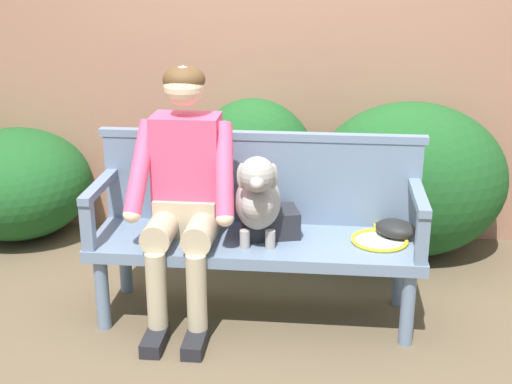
% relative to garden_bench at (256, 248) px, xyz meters
% --- Properties ---
extents(ground_plane, '(40.00, 40.00, 0.00)m').
position_rel_garden_bench_xyz_m(ground_plane, '(0.00, 0.00, -0.39)').
color(ground_plane, brown).
extents(brick_garden_fence, '(8.00, 0.30, 2.39)m').
position_rel_garden_bench_xyz_m(brick_garden_fence, '(0.00, 1.34, 0.81)').
color(brick_garden_fence, '#936651').
rests_on(brick_garden_fence, ground).
extents(hedge_bush_mid_left, '(1.19, 0.87, 0.98)m').
position_rel_garden_bench_xyz_m(hedge_bush_mid_left, '(0.87, 0.92, 0.10)').
color(hedge_bush_mid_left, '#194C1E').
rests_on(hedge_bush_mid_left, ground).
extents(hedge_bush_mid_right, '(1.00, 0.98, 0.73)m').
position_rel_garden_bench_xyz_m(hedge_bush_mid_right, '(-1.71, 0.96, -0.02)').
color(hedge_bush_mid_right, '#194C1E').
rests_on(hedge_bush_mid_right, ground).
extents(hedge_bush_far_left, '(0.83, 0.76, 0.97)m').
position_rel_garden_bench_xyz_m(hedge_bush_far_left, '(-0.12, 0.99, 0.09)').
color(hedge_bush_far_left, '#194C1E').
rests_on(hedge_bush_far_left, ground).
extents(garden_bench, '(1.69, 0.54, 0.45)m').
position_rel_garden_bench_xyz_m(garden_bench, '(0.00, 0.00, 0.00)').
color(garden_bench, slate).
rests_on(garden_bench, ground).
extents(bench_backrest, '(1.73, 0.06, 0.50)m').
position_rel_garden_bench_xyz_m(bench_backrest, '(0.00, 0.24, 0.31)').
color(bench_backrest, slate).
rests_on(bench_backrest, garden_bench).
extents(bench_armrest_left_end, '(0.06, 0.54, 0.28)m').
position_rel_garden_bench_xyz_m(bench_armrest_left_end, '(-0.80, -0.09, 0.26)').
color(bench_armrest_left_end, slate).
rests_on(bench_armrest_left_end, garden_bench).
extents(bench_armrest_right_end, '(0.06, 0.54, 0.28)m').
position_rel_garden_bench_xyz_m(bench_armrest_right_end, '(0.80, -0.09, 0.26)').
color(bench_armrest_right_end, slate).
rests_on(bench_armrest_right_end, garden_bench).
extents(person_seated, '(0.56, 0.67, 1.32)m').
position_rel_garden_bench_xyz_m(person_seated, '(-0.36, -0.02, 0.33)').
color(person_seated, black).
rests_on(person_seated, ground).
extents(dog_on_bench, '(0.26, 0.49, 0.48)m').
position_rel_garden_bench_xyz_m(dog_on_bench, '(0.02, -0.06, 0.30)').
color(dog_on_bench, gray).
rests_on(dog_on_bench, garden_bench).
extents(tennis_racket, '(0.29, 0.56, 0.03)m').
position_rel_garden_bench_xyz_m(tennis_racket, '(0.63, 0.04, 0.07)').
color(tennis_racket, yellow).
rests_on(tennis_racket, garden_bench).
extents(baseball_glove, '(0.28, 0.26, 0.09)m').
position_rel_garden_bench_xyz_m(baseball_glove, '(0.71, 0.09, 0.10)').
color(baseball_glove, black).
rests_on(baseball_glove, garden_bench).
extents(sports_bag, '(0.32, 0.26, 0.14)m').
position_rel_garden_bench_xyz_m(sports_bag, '(0.07, 0.05, 0.13)').
color(sports_bag, '#232328').
rests_on(sports_bag, garden_bench).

